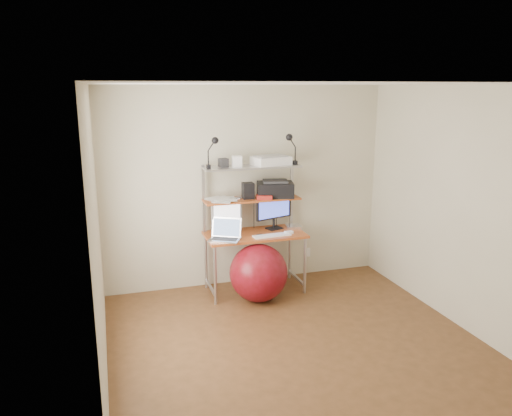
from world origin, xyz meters
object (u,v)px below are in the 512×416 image
(monitor_silver, at_px, (227,214))
(exercise_ball, at_px, (259,273))
(printer, at_px, (275,189))
(monitor_black, at_px, (274,208))
(laptop, at_px, (226,235))

(monitor_silver, height_order, exercise_ball, monitor_silver)
(monitor_silver, relative_size, exercise_ball, 0.68)
(printer, bearing_deg, monitor_silver, -163.51)
(printer, xyz_separation_m, exercise_ball, (-0.35, -0.43, -0.91))
(monitor_black, height_order, printer, printer)
(monitor_silver, height_order, printer, printer)
(exercise_ball, bearing_deg, printer, 50.69)
(printer, distance_m, exercise_ball, 1.06)
(monitor_black, xyz_separation_m, exercise_ball, (-0.34, -0.44, -0.66))
(laptop, bearing_deg, monitor_black, 49.48)
(monitor_silver, height_order, laptop, monitor_silver)
(exercise_ball, bearing_deg, monitor_black, 52.27)
(monitor_silver, distance_m, monitor_black, 0.62)
(laptop, bearing_deg, monitor_silver, 100.41)
(monitor_black, distance_m, printer, 0.25)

